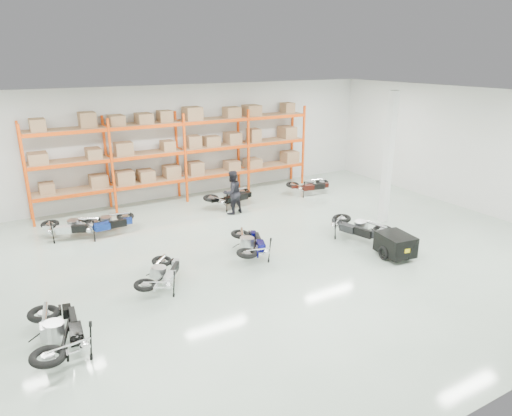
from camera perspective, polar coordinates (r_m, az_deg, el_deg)
room at (r=12.65m, az=1.03°, el=3.27°), size 18.00×18.00×18.00m
pallet_rack at (r=18.35m, az=-9.41°, el=7.87°), size 11.28×0.98×3.62m
structural_column at (r=16.21m, az=16.19°, el=5.95°), size 0.25×0.25×4.50m
moto_blue_centre at (r=13.19m, az=-0.68°, el=-4.01°), size 1.40×1.90×1.11m
moto_silver_left at (r=11.75m, az=-11.75°, el=-7.57°), size 1.58×1.76×1.04m
moto_black_far_left at (r=9.95m, az=-23.52°, el=-13.37°), size 1.05×1.95×1.23m
moto_touring_right at (r=14.75m, az=12.62°, el=-1.86°), size 1.36×1.99×1.17m
trailer at (r=13.75m, az=17.02°, el=-4.39°), size 0.92×1.73×0.71m
moto_back_a at (r=15.61m, az=-18.34°, el=-1.36°), size 1.72×0.88×1.10m
moto_back_b at (r=15.72m, az=-22.13°, el=-1.70°), size 1.86×1.36×1.08m
moto_back_c at (r=17.54m, az=-3.27°, el=1.82°), size 1.88×1.14×1.14m
moto_back_d at (r=19.30m, az=6.71°, el=3.17°), size 1.77×1.12×1.06m
person_back at (r=16.73m, az=-3.00°, el=1.96°), size 0.90×0.76×1.62m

